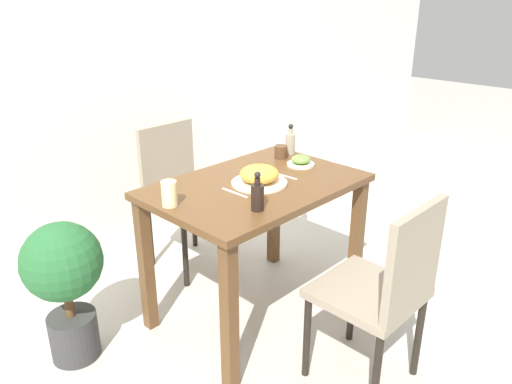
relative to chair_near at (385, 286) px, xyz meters
The scene contains 14 objects.
ground_plane 0.93m from the chair_near, 88.93° to the left, with size 16.00×16.00×0.00m, color #B7B2A8.
wall_back 2.21m from the chair_near, 89.60° to the left, with size 8.00×0.05×2.60m.
dining_table 0.78m from the chair_near, 88.93° to the left, with size 1.07×0.72×0.77m.
chair_near is the anchor object (origin of this frame).
chair_far 1.51m from the chair_near, 86.68° to the left, with size 0.42×0.42×0.91m.
food_plate 0.80m from the chair_near, 88.92° to the left, with size 0.28×0.28×0.10m.
side_plate 0.91m from the chair_near, 64.10° to the left, with size 0.15×0.15×0.06m.
drink_cup 1.07m from the chair_near, 67.08° to the left, with size 0.07×0.07×0.07m.
juice_glass 1.01m from the chair_near, 118.48° to the left, with size 0.07×0.07×0.12m.
sauce_bottle 0.66m from the chair_near, 112.31° to the left, with size 0.06×0.06×0.18m.
condiment_bottle 1.13m from the chair_near, 62.45° to the left, with size 0.06×0.06×0.18m.
fork_utensil 0.81m from the chair_near, 101.79° to the left, with size 0.01×0.17×0.00m.
spoon_utensil 0.81m from the chair_near, 76.15° to the left, with size 0.02×0.20×0.00m.
potted_plant_left 1.44m from the chair_near, 126.77° to the left, with size 0.37×0.37×0.71m.
Camera 1 is at (-1.68, -1.63, 1.68)m, focal length 35.00 mm.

